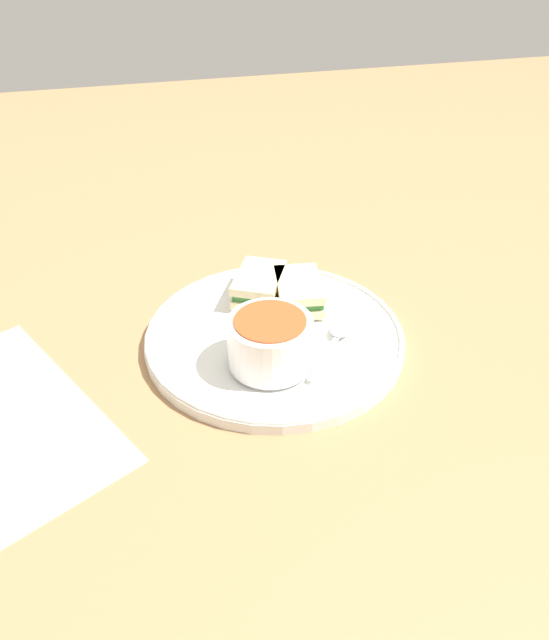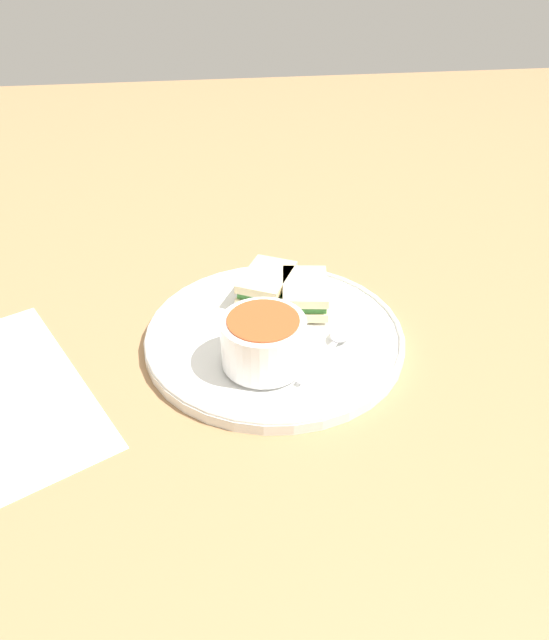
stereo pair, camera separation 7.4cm
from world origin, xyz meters
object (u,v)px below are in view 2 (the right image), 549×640
(sandwich_half_far, at_px, (269,284))
(sandwich_half_near, at_px, (305,293))
(soup_bowl, at_px, (263,341))
(spoon, at_px, (337,338))

(sandwich_half_far, bearing_deg, sandwich_half_near, -33.67)
(soup_bowl, xyz_separation_m, sandwich_half_far, (0.02, 0.14, -0.01))
(soup_bowl, height_order, spoon, soup_bowl)
(spoon, distance_m, sandwich_half_far, 0.13)
(soup_bowl, bearing_deg, sandwich_half_far, 80.89)
(spoon, height_order, sandwich_half_far, sandwich_half_far)
(spoon, distance_m, sandwich_half_near, 0.09)
(soup_bowl, distance_m, spoon, 0.10)
(spoon, bearing_deg, soup_bowl, 146.04)
(spoon, xyz_separation_m, sandwich_half_far, (-0.07, 0.11, 0.01))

